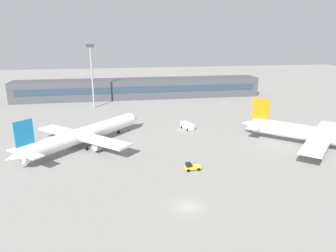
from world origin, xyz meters
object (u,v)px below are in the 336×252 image
at_px(floodlight_tower_west, 92,72).
at_px(airplane_mid, 86,134).
at_px(service_van_white, 187,126).
at_px(airplane_near, 328,136).
at_px(baggage_tug_yellow, 191,167).

bearing_deg(floodlight_tower_west, airplane_mid, -89.53).
bearing_deg(floodlight_tower_west, service_van_white, -49.56).
height_order(service_van_white, floodlight_tower_west, floodlight_tower_west).
distance_m(airplane_near, floodlight_tower_west, 87.48).
bearing_deg(airplane_mid, baggage_tug_yellow, -40.04).
distance_m(baggage_tug_yellow, service_van_white, 31.29).
bearing_deg(service_van_white, floodlight_tower_west, 130.44).
height_order(airplane_near, baggage_tug_yellow, airplane_near).
bearing_deg(airplane_near, floodlight_tower_west, 136.21).
bearing_deg(airplane_mid, service_van_white, 18.79).
xyz_separation_m(airplane_mid, baggage_tug_yellow, (24.16, -20.30, -2.58)).
xyz_separation_m(airplane_mid, floodlight_tower_west, (-0.38, 46.48, 11.33)).
distance_m(airplane_mid, floodlight_tower_west, 47.84).
bearing_deg(baggage_tug_yellow, airplane_mid, 139.96).
distance_m(airplane_mid, baggage_tug_yellow, 31.66).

